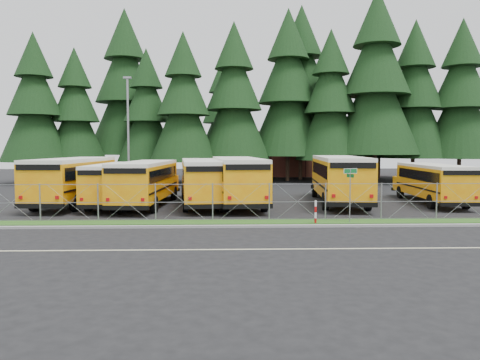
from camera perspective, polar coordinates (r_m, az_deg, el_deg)
name	(u,v)px	position (r m, az deg, el deg)	size (l,w,h in m)	color
ground	(286,218)	(26.06, 5.57, -4.59)	(120.00, 120.00, 0.00)	black
curb	(294,226)	(23.01, 6.57, -5.59)	(50.00, 0.25, 0.12)	gray
grass_verge	(290,222)	(24.39, 6.08, -5.11)	(50.00, 1.40, 0.06)	#1C4F16
road_lane_line	(312,249)	(18.28, 8.82, -8.29)	(50.00, 0.12, 0.01)	beige
chainlink_fence	(288,202)	(24.94, 5.88, -2.66)	(44.00, 0.10, 2.00)	gray
brick_building	(292,154)	(66.21, 6.30, 3.21)	(22.00, 10.00, 6.00)	maroon
bus_0	(76,181)	(33.55, -19.41, -0.16)	(2.84, 12.05, 3.16)	orange
bus_1	(119,185)	(32.27, -14.54, -0.54)	(2.53, 10.70, 2.80)	orange
bus_2	(147,184)	(31.42, -11.31, -0.46)	(2.67, 11.29, 2.96)	orange
bus_3	(203,182)	(31.50, -4.57, -0.30)	(2.75, 11.67, 3.06)	orange
bus_4	(237,181)	(31.48, -0.36, -0.18)	(2.87, 12.14, 3.18)	orange
bus_6	(339,180)	(33.00, 11.94, 0.00)	(2.93, 12.43, 3.26)	orange
bus_east	(431,184)	(34.90, 22.27, -0.44)	(2.45, 10.38, 2.72)	orange
street_sign	(350,184)	(24.53, 13.29, -0.43)	(0.78, 0.51, 2.81)	gray
striped_bollard	(316,212)	(24.02, 9.19, -3.91)	(0.11, 0.11, 1.20)	#B20C0C
light_standard	(128,129)	(43.15, -13.47, 6.04)	(0.70, 0.35, 10.14)	gray
conifer_0	(35,108)	(54.64, -23.73, 8.01)	(7.26, 7.26, 16.05)	black
conifer_1	(76,115)	(55.08, -19.41, 7.46)	(6.71, 6.71, 14.84)	black
conifer_2	(147,115)	(54.00, -11.28, 7.73)	(6.76, 6.76, 14.94)	black
conifer_3	(184,108)	(50.52, -6.90, 8.71)	(7.29, 7.29, 16.11)	black
conifer_4	(234,102)	(52.03, -0.73, 9.44)	(7.97, 7.97, 17.62)	black
conifer_5	(288,95)	(54.90, 5.87, 10.25)	(8.93, 8.93, 19.75)	black
conifer_6	(330,106)	(53.17, 10.95, 8.84)	(7.63, 7.63, 16.87)	black
conifer_7	(376,86)	(54.16, 16.25, 10.93)	(9.55, 9.55, 21.13)	black
conifer_8	(414,101)	(56.85, 20.48, 8.99)	(8.21, 8.21, 18.16)	black
conifer_9	(461,101)	(57.79, 25.35, 8.73)	(8.17, 8.17, 18.06)	black
conifer_10	(126,95)	(58.94, -13.77, 10.09)	(9.27, 9.27, 20.50)	black
conifer_11	(223,117)	(61.37, -2.07, 7.63)	(7.03, 7.03, 15.55)	black
conifer_12	(301,93)	(57.17, 7.45, 10.46)	(9.36, 9.36, 20.70)	black
conifer_13	(380,104)	(62.36, 16.67, 8.84)	(8.43, 8.43, 18.64)	black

